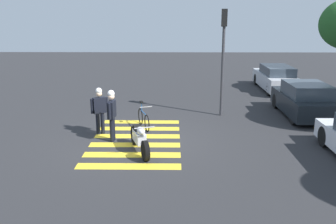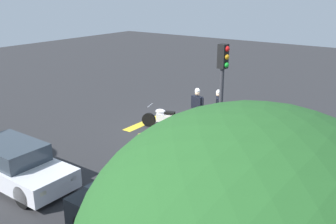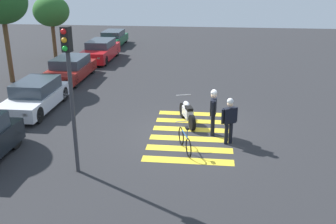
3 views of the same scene
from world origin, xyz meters
TOP-DOWN VIEW (x-y plane):
  - ground_plane at (0.00, 0.00)m, footprint 60.00×60.00m
  - police_motorcycle at (1.09, 0.23)m, footprint 2.06×0.91m
  - leaning_bicycle at (-1.47, 0.15)m, footprint 1.59×0.64m
  - officer_on_foot at (-0.71, -1.37)m, footprint 0.41×0.58m
  - officer_by_motorcycle at (0.04, -0.80)m, footprint 0.67×0.24m
  - crosswalk_stripes at (0.00, 0.00)m, footprint 4.95×3.05m
  - car_silver_sedan at (-8.83, 7.19)m, footprint 4.59×1.68m
  - car_black_suv at (-3.25, 6.90)m, footprint 3.96×1.83m
  - traffic_light_pole at (-3.33, 3.37)m, footprint 0.35×0.27m

SIDE VIEW (x-z plane):
  - ground_plane at x=0.00m, z-range 0.00..0.00m
  - crosswalk_stripes at x=0.00m, z-range 0.00..0.01m
  - leaning_bicycle at x=-1.47m, z-range -0.13..0.86m
  - police_motorcycle at x=1.09m, z-range -0.06..0.97m
  - car_silver_sedan at x=-8.83m, z-range -0.02..1.39m
  - car_black_suv at x=-3.25m, z-range -0.03..1.42m
  - officer_on_foot at x=-0.71m, z-range 0.13..1.85m
  - officer_by_motorcycle at x=0.04m, z-range 0.14..1.94m
  - traffic_light_pole at x=-3.33m, z-range 0.75..5.21m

